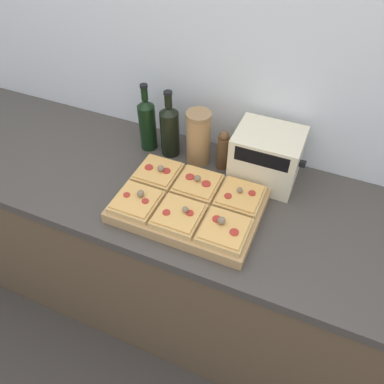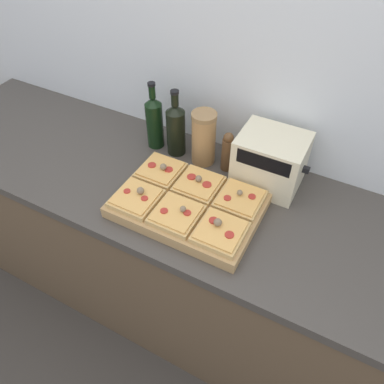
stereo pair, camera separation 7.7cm
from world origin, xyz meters
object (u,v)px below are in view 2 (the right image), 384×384
(toaster_oven, at_px, (270,161))
(wine_bottle, at_px, (176,128))
(grain_jar_tall, at_px, (204,138))
(olive_oil_bottle, at_px, (154,121))
(cutting_board, at_px, (188,205))
(pepper_mill, at_px, (227,152))

(toaster_oven, bearing_deg, wine_bottle, 179.88)
(grain_jar_tall, bearing_deg, olive_oil_bottle, 180.00)
(wine_bottle, height_order, grain_jar_tall, wine_bottle)
(wine_bottle, xyz_separation_m, grain_jar_tall, (0.13, 0.00, -0.00))
(cutting_board, relative_size, grain_jar_tall, 2.24)
(olive_oil_bottle, height_order, wine_bottle, olive_oil_bottle)
(olive_oil_bottle, distance_m, pepper_mill, 0.34)
(olive_oil_bottle, height_order, pepper_mill, olive_oil_bottle)
(grain_jar_tall, height_order, toaster_oven, grain_jar_tall)
(cutting_board, relative_size, olive_oil_bottle, 1.73)
(wine_bottle, bearing_deg, grain_jar_tall, 0.00)
(wine_bottle, relative_size, pepper_mill, 1.67)
(cutting_board, bearing_deg, olive_oil_bottle, 138.08)
(wine_bottle, relative_size, toaster_oven, 1.08)
(cutting_board, bearing_deg, toaster_oven, 53.78)
(cutting_board, bearing_deg, pepper_mill, 84.14)
(pepper_mill, xyz_separation_m, toaster_oven, (0.17, -0.00, 0.02))
(cutting_board, distance_m, grain_jar_tall, 0.30)
(olive_oil_bottle, relative_size, grain_jar_tall, 1.30)
(olive_oil_bottle, xyz_separation_m, wine_bottle, (0.10, -0.00, -0.00))
(wine_bottle, bearing_deg, olive_oil_bottle, 180.00)
(wine_bottle, bearing_deg, cutting_board, -53.46)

